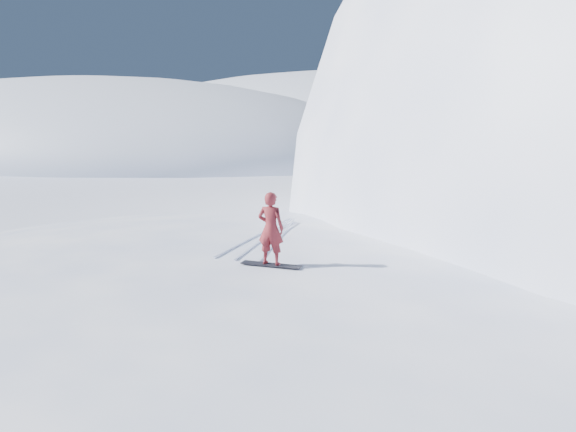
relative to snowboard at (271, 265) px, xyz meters
name	(u,v)px	position (x,y,z in m)	size (l,w,h in m)	color
ground	(220,364)	(-0.91, -1.08, -2.41)	(400.00, 400.00, 0.00)	white
near_ridge	(304,328)	(0.09, 1.92, -2.41)	(36.00, 28.00, 4.80)	white
far_ridge_a	(80,155)	(-70.91, 58.92, -2.41)	(120.00, 70.00, 28.00)	white
far_ridge_c	(327,147)	(-40.91, 108.92, -2.41)	(140.00, 90.00, 36.00)	white
wind_bumps	(243,330)	(-1.47, 1.04, -2.41)	(16.00, 14.40, 1.00)	white
snowboard	(271,265)	(0.00, 0.00, 0.00)	(1.58, 0.29, 0.03)	black
snowboarder	(271,228)	(0.00, 0.00, 0.94)	(0.67, 0.44, 1.84)	maroon
board_tracks	(268,235)	(-1.64, 2.99, 0.01)	(1.96, 5.98, 0.04)	silver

